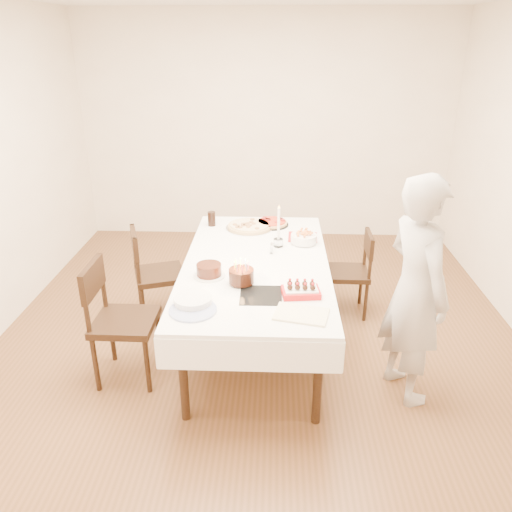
{
  "coord_description": "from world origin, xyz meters",
  "views": [
    {
      "loc": [
        0.12,
        -3.65,
        2.39
      ],
      "look_at": [
        -0.02,
        -0.07,
        0.8
      ],
      "focal_mm": 35.0,
      "sensor_mm": 36.0,
      "label": 1
    }
  ],
  "objects_px": {
    "chair_left_dessert": "(125,322)",
    "pasta_bowl": "(304,238)",
    "taper_candle": "(279,226)",
    "person": "(415,291)",
    "chair_right_savory": "(347,273)",
    "cola_glass": "(212,219)",
    "layer_cake": "(209,270)",
    "dining_table": "(256,303)",
    "birthday_cake": "(241,272)",
    "chair_left_savory": "(160,274)",
    "strawberry_box": "(301,291)",
    "pizza_white": "(250,226)",
    "pizza_pepperoni": "(272,223)"
  },
  "relations": [
    {
      "from": "pasta_bowl",
      "to": "chair_left_savory",
      "type": "bearing_deg",
      "value": -178.12
    },
    {
      "from": "person",
      "to": "layer_cake",
      "type": "xyz_separation_m",
      "value": [
        -1.44,
        0.3,
        -0.02
      ]
    },
    {
      "from": "cola_glass",
      "to": "birthday_cake",
      "type": "height_order",
      "value": "birthday_cake"
    },
    {
      "from": "chair_left_dessert",
      "to": "pizza_pepperoni",
      "type": "xyz_separation_m",
      "value": [
        1.06,
        1.33,
        0.3
      ]
    },
    {
      "from": "dining_table",
      "to": "chair_left_dessert",
      "type": "distance_m",
      "value": 1.06
    },
    {
      "from": "pizza_white",
      "to": "birthday_cake",
      "type": "xyz_separation_m",
      "value": [
        0.0,
        -1.13,
        0.07
      ]
    },
    {
      "from": "chair_right_savory",
      "to": "layer_cake",
      "type": "xyz_separation_m",
      "value": [
        -1.16,
        -0.82,
        0.4
      ]
    },
    {
      "from": "chair_left_dessert",
      "to": "pasta_bowl",
      "type": "xyz_separation_m",
      "value": [
        1.34,
        0.89,
        0.32
      ]
    },
    {
      "from": "taper_candle",
      "to": "strawberry_box",
      "type": "height_order",
      "value": "taper_candle"
    },
    {
      "from": "birthday_cake",
      "to": "layer_cake",
      "type": "bearing_deg",
      "value": 155.34
    },
    {
      "from": "dining_table",
      "to": "strawberry_box",
      "type": "xyz_separation_m",
      "value": [
        0.33,
        -0.54,
        0.41
      ]
    },
    {
      "from": "person",
      "to": "taper_candle",
      "type": "distance_m",
      "value": 1.29
    },
    {
      "from": "cola_glass",
      "to": "strawberry_box",
      "type": "distance_m",
      "value": 1.56
    },
    {
      "from": "pizza_white",
      "to": "cola_glass",
      "type": "distance_m",
      "value": 0.37
    },
    {
      "from": "taper_candle",
      "to": "person",
      "type": "bearing_deg",
      "value": -44.15
    },
    {
      "from": "chair_right_savory",
      "to": "chair_left_dessert",
      "type": "bearing_deg",
      "value": -148.59
    },
    {
      "from": "dining_table",
      "to": "layer_cake",
      "type": "height_order",
      "value": "layer_cake"
    },
    {
      "from": "chair_right_savory",
      "to": "pizza_white",
      "type": "relative_size",
      "value": 1.81
    },
    {
      "from": "pasta_bowl",
      "to": "cola_glass",
      "type": "relative_size",
      "value": 1.65
    },
    {
      "from": "cola_glass",
      "to": "layer_cake",
      "type": "xyz_separation_m",
      "value": [
        0.11,
        -1.08,
        -0.02
      ]
    },
    {
      "from": "chair_left_savory",
      "to": "cola_glass",
      "type": "relative_size",
      "value": 6.58
    },
    {
      "from": "person",
      "to": "cola_glass",
      "type": "distance_m",
      "value": 2.07
    },
    {
      "from": "strawberry_box",
      "to": "pizza_pepperoni",
      "type": "bearing_deg",
      "value": 98.86
    },
    {
      "from": "layer_cake",
      "to": "chair_left_savory",
      "type": "bearing_deg",
      "value": 130.22
    },
    {
      "from": "cola_glass",
      "to": "strawberry_box",
      "type": "bearing_deg",
      "value": -59.95
    },
    {
      "from": "dining_table",
      "to": "pasta_bowl",
      "type": "distance_m",
      "value": 0.71
    },
    {
      "from": "chair_right_savory",
      "to": "person",
      "type": "distance_m",
      "value": 1.23
    },
    {
      "from": "chair_left_dessert",
      "to": "birthday_cake",
      "type": "xyz_separation_m",
      "value": [
        0.85,
        0.1,
        0.37
      ]
    },
    {
      "from": "chair_left_savory",
      "to": "person",
      "type": "relative_size",
      "value": 0.55
    },
    {
      "from": "chair_left_savory",
      "to": "strawberry_box",
      "type": "xyz_separation_m",
      "value": [
        1.21,
        -0.9,
        0.34
      ]
    },
    {
      "from": "cola_glass",
      "to": "birthday_cake",
      "type": "relative_size",
      "value": 0.75
    },
    {
      "from": "strawberry_box",
      "to": "taper_candle",
      "type": "bearing_deg",
      "value": 100.17
    },
    {
      "from": "dining_table",
      "to": "birthday_cake",
      "type": "xyz_separation_m",
      "value": [
        -0.09,
        -0.38,
        0.47
      ]
    },
    {
      "from": "pizza_white",
      "to": "birthday_cake",
      "type": "bearing_deg",
      "value": -90.0
    },
    {
      "from": "pizza_white",
      "to": "birthday_cake",
      "type": "distance_m",
      "value": 1.13
    },
    {
      "from": "chair_left_savory",
      "to": "cola_glass",
      "type": "bearing_deg",
      "value": -152.65
    },
    {
      "from": "dining_table",
      "to": "chair_right_savory",
      "type": "xyz_separation_m",
      "value": [
        0.82,
        0.56,
        0.03
      ]
    },
    {
      "from": "pizza_white",
      "to": "chair_left_savory",
      "type": "bearing_deg",
      "value": -154.11
    },
    {
      "from": "person",
      "to": "layer_cake",
      "type": "bearing_deg",
      "value": 58.04
    },
    {
      "from": "pizza_white",
      "to": "birthday_cake",
      "type": "relative_size",
      "value": 2.44
    },
    {
      "from": "layer_cake",
      "to": "taper_candle",
      "type": "bearing_deg",
      "value": 49.04
    },
    {
      "from": "chair_left_savory",
      "to": "pizza_white",
      "type": "height_order",
      "value": "chair_left_savory"
    },
    {
      "from": "chair_right_savory",
      "to": "pasta_bowl",
      "type": "bearing_deg",
      "value": -159.83
    },
    {
      "from": "taper_candle",
      "to": "layer_cake",
      "type": "relative_size",
      "value": 1.56
    },
    {
      "from": "chair_right_savory",
      "to": "dining_table",
      "type": "bearing_deg",
      "value": -144.94
    },
    {
      "from": "chair_right_savory",
      "to": "layer_cake",
      "type": "height_order",
      "value": "layer_cake"
    },
    {
      "from": "chair_left_dessert",
      "to": "person",
      "type": "xyz_separation_m",
      "value": [
        2.04,
        -0.09,
        0.34
      ]
    },
    {
      "from": "cola_glass",
      "to": "strawberry_box",
      "type": "height_order",
      "value": "cola_glass"
    },
    {
      "from": "pizza_pepperoni",
      "to": "birthday_cake",
      "type": "relative_size",
      "value": 1.75
    },
    {
      "from": "chair_left_savory",
      "to": "cola_glass",
      "type": "distance_m",
      "value": 0.72
    }
  ]
}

